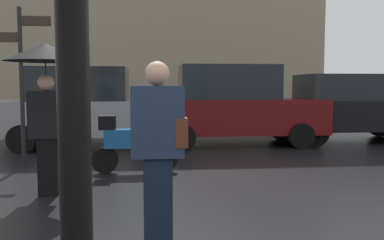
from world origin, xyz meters
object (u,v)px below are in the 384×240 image
(street_signpost, at_px, (21,71))
(pedestrian_with_bag, at_px, (159,141))
(parked_car_left, at_px, (233,106))
(pedestrian_with_umbrella, at_px, (46,74))
(parked_car_right, at_px, (349,107))
(parked_car_distant, at_px, (86,107))
(parked_scooter, at_px, (132,141))

(street_signpost, bearing_deg, pedestrian_with_bag, -58.64)
(street_signpost, bearing_deg, parked_car_left, 28.99)
(parked_car_left, bearing_deg, pedestrian_with_umbrella, -137.42)
(pedestrian_with_umbrella, relative_size, parked_car_left, 0.48)
(parked_car_left, xyz_separation_m, street_signpost, (-4.48, -2.48, 0.79))
(parked_car_left, bearing_deg, street_signpost, -161.18)
(parked_car_right, relative_size, parked_car_distant, 1.00)
(parked_car_distant, bearing_deg, pedestrian_with_bag, 113.19)
(parked_car_right, bearing_deg, pedestrian_with_bag, -111.33)
(pedestrian_with_umbrella, relative_size, parked_scooter, 1.41)
(parked_car_left, height_order, parked_car_distant, parked_car_left)
(parked_car_left, xyz_separation_m, parked_car_distant, (-3.69, -0.07, -0.02))
(pedestrian_with_bag, distance_m, street_signpost, 4.80)
(pedestrian_with_umbrella, height_order, pedestrian_with_bag, pedestrian_with_umbrella)
(pedestrian_with_bag, xyz_separation_m, parked_scooter, (-0.42, 3.29, -0.44))
(pedestrian_with_umbrella, distance_m, parked_car_right, 8.47)
(parked_car_left, relative_size, parked_car_right, 1.05)
(pedestrian_with_umbrella, relative_size, parked_car_right, 0.50)
(pedestrian_with_bag, relative_size, parked_car_distant, 0.42)
(parked_car_left, relative_size, parked_car_distant, 1.05)
(parked_car_left, bearing_deg, parked_scooter, -137.15)
(parked_scooter, distance_m, parked_car_distant, 3.43)
(parked_car_distant, bearing_deg, parked_car_left, -170.34)
(pedestrian_with_umbrella, xyz_separation_m, parked_car_right, (6.79, 5.00, -0.75))
(parked_car_left, distance_m, street_signpost, 5.18)
(pedestrian_with_umbrella, distance_m, street_signpost, 2.35)
(pedestrian_with_umbrella, bearing_deg, parked_scooter, -145.89)
(parked_scooter, bearing_deg, parked_car_distant, 95.57)
(parked_car_right, xyz_separation_m, parked_car_distant, (-6.97, -0.44, 0.05))
(pedestrian_with_bag, relative_size, parked_scooter, 1.18)
(pedestrian_with_bag, distance_m, parked_car_right, 8.69)
(parked_scooter, bearing_deg, parked_car_right, 16.05)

